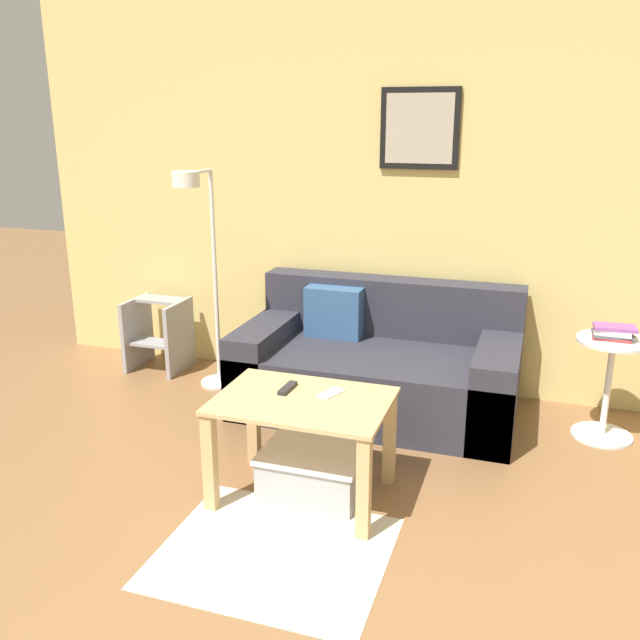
% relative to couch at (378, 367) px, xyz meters
% --- Properties ---
extents(wall_back, '(5.60, 0.09, 2.55)m').
position_rel_couch_xyz_m(wall_back, '(0.23, 0.47, 1.01)').
color(wall_back, '#DDC472').
rests_on(wall_back, ground_plane).
extents(area_rug, '(0.94, 0.81, 0.01)m').
position_rel_couch_xyz_m(area_rug, '(-0.06, -1.57, -0.26)').
color(area_rug, beige).
rests_on(area_rug, ground_plane).
extents(couch, '(1.66, 0.89, 0.76)m').
position_rel_couch_xyz_m(couch, '(0.00, 0.00, 0.00)').
color(couch, '#2D2D38').
rests_on(couch, ground_plane).
extents(coffee_table, '(0.80, 0.56, 0.50)m').
position_rel_couch_xyz_m(coffee_table, '(-0.09, -1.10, 0.12)').
color(coffee_table, tan).
rests_on(coffee_table, ground_plane).
extents(storage_bin, '(0.49, 0.41, 0.22)m').
position_rel_couch_xyz_m(storage_bin, '(-0.05, -1.06, -0.15)').
color(storage_bin, '#9EA3A8').
rests_on(storage_bin, ground_plane).
extents(floor_lamp, '(0.26, 0.52, 1.44)m').
position_rel_couch_xyz_m(floor_lamp, '(-1.11, -0.11, 0.61)').
color(floor_lamp, white).
rests_on(floor_lamp, ground_plane).
extents(side_table, '(0.39, 0.39, 0.58)m').
position_rel_couch_xyz_m(side_table, '(1.31, 0.01, 0.09)').
color(side_table, white).
rests_on(side_table, ground_plane).
extents(book_stack, '(0.22, 0.16, 0.08)m').
position_rel_couch_xyz_m(book_stack, '(1.30, 0.02, 0.35)').
color(book_stack, '#B73333').
rests_on(book_stack, side_table).
extents(remote_control, '(0.05, 0.15, 0.02)m').
position_rel_couch_xyz_m(remote_control, '(-0.20, -1.03, 0.24)').
color(remote_control, '#232328').
rests_on(remote_control, coffee_table).
extents(cell_phone, '(0.11, 0.15, 0.01)m').
position_rel_couch_xyz_m(cell_phone, '(0.02, -1.01, 0.24)').
color(cell_phone, silver).
rests_on(cell_phone, coffee_table).
extents(step_stool, '(0.38, 0.37, 0.50)m').
position_rel_couch_xyz_m(step_stool, '(-1.65, 0.18, 0.00)').
color(step_stool, '#99999E').
rests_on(step_stool, ground_plane).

